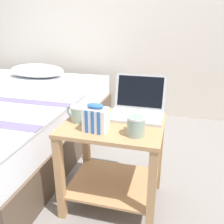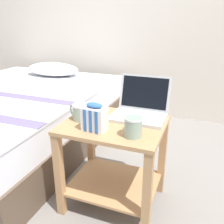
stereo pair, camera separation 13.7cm
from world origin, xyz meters
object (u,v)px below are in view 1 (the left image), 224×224
(mug_front_right, at_px, (136,125))
(cell_phone, at_px, (92,112))
(snack_bag, at_px, (96,119))
(laptop, at_px, (137,108))
(mug_front_left, at_px, (79,112))
(bed, at_px, (0,120))

(mug_front_right, bearing_deg, cell_phone, 143.12)
(snack_bag, bearing_deg, mug_front_right, 0.50)
(snack_bag, height_order, cell_phone, snack_bag)
(laptop, relative_size, mug_front_left, 2.30)
(snack_bag, distance_m, cell_phone, 0.27)
(laptop, xyz_separation_m, mug_front_right, (0.04, -0.28, 0.01))
(mug_front_right, bearing_deg, snack_bag, -179.50)
(bed, height_order, laptop, laptop)
(laptop, distance_m, cell_phone, 0.29)
(bed, relative_size, cell_phone, 13.22)
(mug_front_left, distance_m, mug_front_right, 0.36)
(laptop, relative_size, cell_phone, 2.15)
(mug_front_left, height_order, cell_phone, mug_front_left)
(cell_phone, bearing_deg, mug_front_left, -101.62)
(laptop, xyz_separation_m, cell_phone, (-0.28, -0.04, -0.04))
(mug_front_right, bearing_deg, mug_front_left, 164.21)
(laptop, bearing_deg, bed, 166.53)
(mug_front_right, height_order, snack_bag, snack_bag)
(laptop, bearing_deg, snack_bag, -121.62)
(bed, distance_m, laptop, 1.37)
(laptop, relative_size, mug_front_right, 2.53)
(laptop, bearing_deg, mug_front_left, -149.74)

